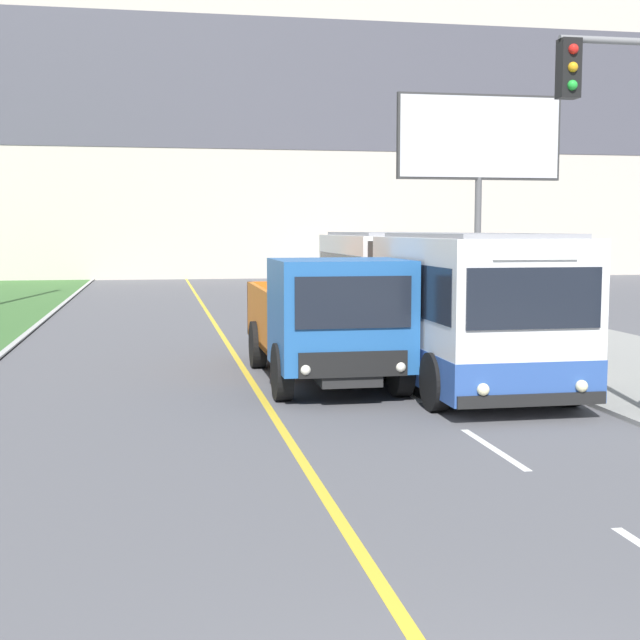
{
  "coord_description": "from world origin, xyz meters",
  "views": [
    {
      "loc": [
        -1.88,
        -3.8,
        3.07
      ],
      "look_at": [
        1.1,
        12.26,
        1.4
      ],
      "focal_mm": 50.0,
      "sensor_mm": 36.0,
      "label": 1
    }
  ],
  "objects_px": {
    "planter_round_far": "(448,315)",
    "planter_round_second": "(574,351)",
    "planter_round_third": "(502,330)",
    "city_bus": "(424,299)",
    "dump_truck": "(330,323)",
    "billboard_large": "(479,145)"
  },
  "relations": [
    {
      "from": "city_bus",
      "to": "billboard_large",
      "type": "height_order",
      "value": "billboard_large"
    },
    {
      "from": "planter_round_far",
      "to": "planter_round_second",
      "type": "bearing_deg",
      "value": -89.59
    },
    {
      "from": "planter_round_third",
      "to": "billboard_large",
      "type": "bearing_deg",
      "value": 73.05
    },
    {
      "from": "planter_round_second",
      "to": "dump_truck",
      "type": "bearing_deg",
      "value": 179.16
    },
    {
      "from": "planter_round_second",
      "to": "planter_round_third",
      "type": "relative_size",
      "value": 1.0
    },
    {
      "from": "city_bus",
      "to": "planter_round_second",
      "type": "xyz_separation_m",
      "value": [
        2.54,
        -2.13,
        -0.92
      ]
    },
    {
      "from": "billboard_large",
      "to": "dump_truck",
      "type": "bearing_deg",
      "value": -120.65
    },
    {
      "from": "city_bus",
      "to": "planter_round_far",
      "type": "bearing_deg",
      "value": 66.42
    },
    {
      "from": "dump_truck",
      "to": "planter_round_third",
      "type": "xyz_separation_m",
      "value": [
        5.1,
        3.84,
        -0.66
      ]
    },
    {
      "from": "billboard_large",
      "to": "planter_round_third",
      "type": "xyz_separation_m",
      "value": [
        -3.0,
        -9.83,
        -5.46
      ]
    },
    {
      "from": "dump_truck",
      "to": "planter_round_far",
      "type": "bearing_deg",
      "value": 57.09
    },
    {
      "from": "planter_round_second",
      "to": "planter_round_far",
      "type": "relative_size",
      "value": 1.01
    },
    {
      "from": "city_bus",
      "to": "planter_round_third",
      "type": "relative_size",
      "value": 10.02
    },
    {
      "from": "city_bus",
      "to": "dump_truck",
      "type": "height_order",
      "value": "city_bus"
    },
    {
      "from": "dump_truck",
      "to": "planter_round_second",
      "type": "bearing_deg",
      "value": -0.84
    },
    {
      "from": "city_bus",
      "to": "planter_round_third",
      "type": "height_order",
      "value": "city_bus"
    },
    {
      "from": "city_bus",
      "to": "billboard_large",
      "type": "bearing_deg",
      "value": 64.37
    },
    {
      "from": "billboard_large",
      "to": "planter_round_far",
      "type": "distance_m",
      "value": 8.63
    },
    {
      "from": "city_bus",
      "to": "planter_round_far",
      "type": "height_order",
      "value": "city_bus"
    },
    {
      "from": "billboard_large",
      "to": "planter_round_second",
      "type": "xyz_separation_m",
      "value": [
        -3.03,
        -13.74,
        -5.46
      ]
    },
    {
      "from": "planter_round_far",
      "to": "dump_truck",
      "type": "bearing_deg",
      "value": -122.91
    },
    {
      "from": "planter_round_second",
      "to": "planter_round_far",
      "type": "xyz_separation_m",
      "value": [
        -0.06,
        7.82,
        -0.0
      ]
    }
  ]
}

